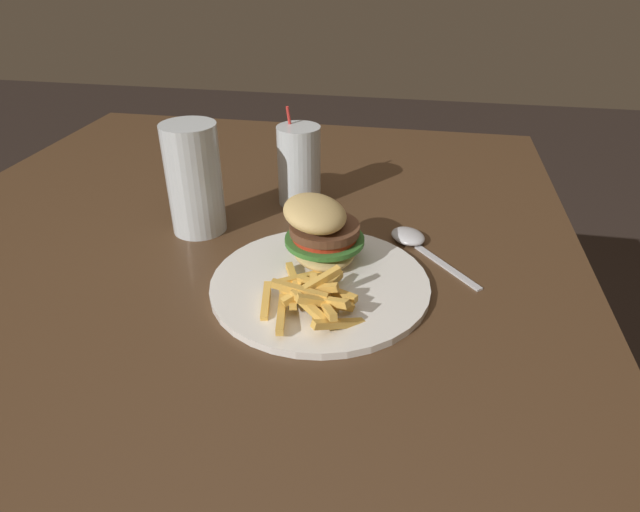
{
  "coord_description": "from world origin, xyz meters",
  "views": [
    {
      "loc": [
        -0.51,
        -0.27,
        1.15
      ],
      "look_at": [
        0.08,
        -0.16,
        0.8
      ],
      "focal_mm": 30.0,
      "sensor_mm": 36.0,
      "label": 1
    }
  ],
  "objects": [
    {
      "name": "dining_table",
      "position": [
        0.0,
        0.0,
        0.62
      ],
      "size": [
        1.56,
        1.07,
        0.75
      ],
      "color": "#4C331E",
      "rests_on": "ground_plane"
    },
    {
      "name": "meal_plate_near",
      "position": [
        0.1,
        -0.16,
        0.78
      ],
      "size": [
        0.29,
        0.29,
        0.11
      ],
      "color": "white",
      "rests_on": "dining_table"
    },
    {
      "name": "beer_glass",
      "position": [
        0.2,
        0.05,
        0.84
      ],
      "size": [
        0.08,
        0.08,
        0.17
      ],
      "color": "silver",
      "rests_on": "dining_table"
    },
    {
      "name": "juice_glass",
      "position": [
        0.33,
        -0.08,
        0.82
      ],
      "size": [
        0.07,
        0.07,
        0.16
      ],
      "color": "silver",
      "rests_on": "dining_table"
    },
    {
      "name": "spoon",
      "position": [
        0.22,
        -0.28,
        0.76
      ],
      "size": [
        0.16,
        0.14,
        0.02
      ],
      "rotation": [
        0.0,
        0.0,
        0.7
      ],
      "color": "silver",
      "rests_on": "dining_table"
    }
  ]
}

